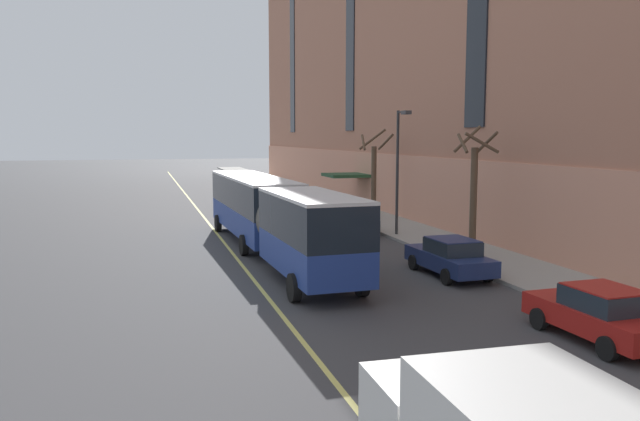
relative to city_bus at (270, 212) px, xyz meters
name	(u,v)px	position (x,y,z in m)	size (l,w,h in m)	color
ground_plane	(279,251)	(0.61, 1.01, -2.05)	(260.00, 260.00, 0.00)	#424244
sidewalk	(415,233)	(9.36, 4.01, -1.98)	(4.01, 160.00, 0.15)	#9E9B93
city_bus	(270,212)	(0.00, 0.00, 0.00)	(3.40, 20.41, 3.53)	navy
parked_car_navy_0	(450,257)	(6.11, -6.45, -1.27)	(2.10, 4.67, 1.56)	navy
parked_car_black_1	(275,189)	(6.17, 27.96, -1.27)	(2.02, 4.48, 1.56)	black
parked_car_red_2	(600,314)	(6.20, -14.98, -1.27)	(2.11, 4.42, 1.56)	#B21E19
parked_car_darkgray_3	(353,219)	(6.06, 5.52, -1.27)	(1.92, 4.62, 1.56)	#4C4C51
parked_car_red_5	(294,196)	(6.12, 20.37, -1.27)	(1.97, 4.75, 1.56)	#B21E19
street_tree_mid_block	(474,189)	(9.04, -3.09, 1.18)	(1.77, 1.78, 6.01)	brown
street_tree_far_uptown	(374,175)	(9.07, 9.96, 1.07)	(2.05, 1.92, 6.02)	brown
street_lamp	(399,159)	(7.96, 3.18, 2.34)	(0.36, 1.48, 6.92)	#2D2D30
lane_centerline	(224,243)	(-1.70, 4.01, -2.05)	(0.16, 140.00, 0.01)	#E0D66B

